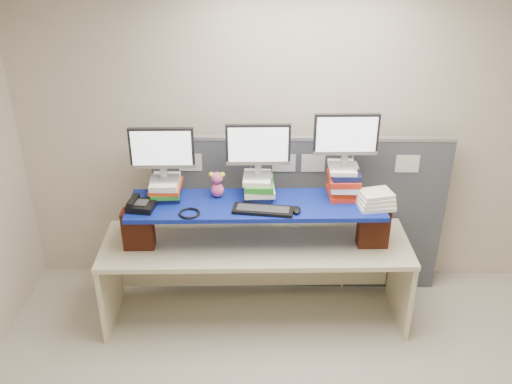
{
  "coord_description": "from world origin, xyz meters",
  "views": [
    {
      "loc": [
        -0.31,
        -2.66,
        3.34
      ],
      "look_at": [
        -0.38,
        1.32,
        1.25
      ],
      "focal_mm": 40.0,
      "sensor_mm": 36.0,
      "label": 1
    }
  ],
  "objects_px": {
    "monitor_right": "(346,137)",
    "desk_phone": "(140,205)",
    "blue_board": "(256,205)",
    "keyboard": "(263,210)",
    "monitor_left": "(162,151)",
    "monitor_center": "(258,147)",
    "desk": "(256,258)"
  },
  "relations": [
    {
      "from": "monitor_left",
      "to": "desk_phone",
      "type": "distance_m",
      "value": 0.46
    },
    {
      "from": "monitor_center",
      "to": "monitor_right",
      "type": "relative_size",
      "value": 1.0
    },
    {
      "from": "blue_board",
      "to": "monitor_center",
      "type": "bearing_deg",
      "value": 81.18
    },
    {
      "from": "desk",
      "to": "desk_phone",
      "type": "distance_m",
      "value": 1.07
    },
    {
      "from": "monitor_left",
      "to": "keyboard",
      "type": "xyz_separation_m",
      "value": [
        0.79,
        -0.23,
        -0.39
      ]
    },
    {
      "from": "desk",
      "to": "monitor_left",
      "type": "xyz_separation_m",
      "value": [
        -0.74,
        0.09,
        0.94
      ]
    },
    {
      "from": "keyboard",
      "to": "blue_board",
      "type": "bearing_deg",
      "value": 119.78
    },
    {
      "from": "blue_board",
      "to": "monitor_right",
      "type": "bearing_deg",
      "value": 9.6
    },
    {
      "from": "desk",
      "to": "monitor_left",
      "type": "height_order",
      "value": "monitor_left"
    },
    {
      "from": "desk",
      "to": "desk_phone",
      "type": "xyz_separation_m",
      "value": [
        -0.9,
        -0.11,
        0.56
      ]
    },
    {
      "from": "monitor_left",
      "to": "keyboard",
      "type": "relative_size",
      "value": 1.05
    },
    {
      "from": "monitor_right",
      "to": "desk_phone",
      "type": "xyz_separation_m",
      "value": [
        -1.6,
        -0.25,
        -0.48
      ]
    },
    {
      "from": "blue_board",
      "to": "keyboard",
      "type": "distance_m",
      "value": 0.15
    },
    {
      "from": "monitor_right",
      "to": "desk_phone",
      "type": "distance_m",
      "value": 1.69
    },
    {
      "from": "blue_board",
      "to": "keyboard",
      "type": "xyz_separation_m",
      "value": [
        0.06,
        -0.13,
        0.03
      ]
    },
    {
      "from": "keyboard",
      "to": "desk_phone",
      "type": "bearing_deg",
      "value": -174.66
    },
    {
      "from": "desk",
      "to": "blue_board",
      "type": "height_order",
      "value": "blue_board"
    },
    {
      "from": "monitor_left",
      "to": "desk_phone",
      "type": "xyz_separation_m",
      "value": [
        -0.17,
        -0.2,
        -0.37
      ]
    },
    {
      "from": "monitor_right",
      "to": "keyboard",
      "type": "xyz_separation_m",
      "value": [
        -0.64,
        -0.28,
        -0.5
      ]
    },
    {
      "from": "desk",
      "to": "blue_board",
      "type": "xyz_separation_m",
      "value": [
        0.0,
        0.0,
        0.51
      ]
    },
    {
      "from": "blue_board",
      "to": "monitor_right",
      "type": "height_order",
      "value": "monitor_right"
    },
    {
      "from": "monitor_right",
      "to": "monitor_center",
      "type": "bearing_deg",
      "value": 180.0
    },
    {
      "from": "monitor_center",
      "to": "desk_phone",
      "type": "distance_m",
      "value": 1.03
    },
    {
      "from": "monitor_left",
      "to": "desk",
      "type": "bearing_deg",
      "value": -9.18
    },
    {
      "from": "blue_board",
      "to": "desk_phone",
      "type": "distance_m",
      "value": 0.91
    },
    {
      "from": "monitor_left",
      "to": "monitor_center",
      "type": "distance_m",
      "value": 0.75
    },
    {
      "from": "keyboard",
      "to": "desk_phone",
      "type": "distance_m",
      "value": 0.96
    },
    {
      "from": "blue_board",
      "to": "desk_phone",
      "type": "relative_size",
      "value": 8.89
    },
    {
      "from": "desk",
      "to": "keyboard",
      "type": "distance_m",
      "value": 0.56
    },
    {
      "from": "blue_board",
      "to": "monitor_left",
      "type": "distance_m",
      "value": 0.86
    },
    {
      "from": "monitor_center",
      "to": "blue_board",
      "type": "bearing_deg",
      "value": -98.82
    },
    {
      "from": "monitor_left",
      "to": "desk_phone",
      "type": "bearing_deg",
      "value": -131.61
    }
  ]
}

